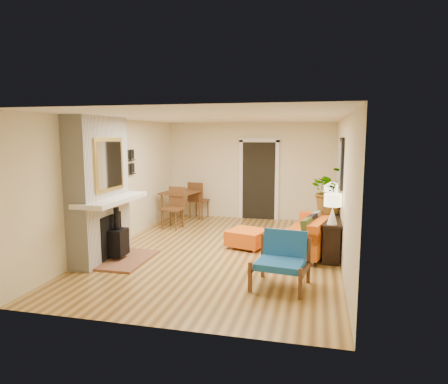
{
  "coord_description": "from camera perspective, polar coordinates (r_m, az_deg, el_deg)",
  "views": [
    {
      "loc": [
        1.81,
        -7.41,
        2.27
      ],
      "look_at": [
        0.0,
        0.2,
        1.15
      ],
      "focal_mm": 32.0,
      "sensor_mm": 36.0,
      "label": 1
    }
  ],
  "objects": [
    {
      "name": "console_table",
      "position": [
        8.03,
        14.97,
        -4.31
      ],
      "size": [
        0.34,
        1.85,
        0.72
      ],
      "color": "black",
      "rests_on": "ground"
    },
    {
      "name": "room_shell",
      "position": [
        10.17,
        6.51,
        2.29
      ],
      "size": [
        6.5,
        6.5,
        6.5
      ],
      "color": "tan",
      "rests_on": "ground"
    },
    {
      "name": "ottoman",
      "position": [
        8.18,
        3.33,
        -6.47
      ],
      "size": [
        0.88,
        0.88,
        0.36
      ],
      "color": "silver",
      "rests_on": "ground"
    },
    {
      "name": "houseplant",
      "position": [
        8.15,
        15.02,
        0.27
      ],
      "size": [
        1.04,
        0.97,
        0.94
      ],
      "primitive_type": "imported",
      "rotation": [
        0.0,
        0.0,
        0.34
      ],
      "color": "#1E5919",
      "rests_on": "console_table"
    },
    {
      "name": "lamp_near",
      "position": [
        7.18,
        15.26,
        -1.83
      ],
      "size": [
        0.3,
        0.3,
        0.54
      ],
      "color": "white",
      "rests_on": "console_table"
    },
    {
      "name": "fireplace",
      "position": [
        7.53,
        -17.19,
        -0.08
      ],
      "size": [
        1.09,
        1.68,
        2.6
      ],
      "color": "white",
      "rests_on": "ground"
    },
    {
      "name": "blue_chair",
      "position": [
        6.19,
        8.31,
        -9.13
      ],
      "size": [
        0.88,
        0.87,
        0.82
      ],
      "color": "brown",
      "rests_on": "ground"
    },
    {
      "name": "dining_table",
      "position": [
        10.41,
        -5.75,
        -0.8
      ],
      "size": [
        1.01,
        1.91,
        1.0
      ],
      "color": "brown",
      "rests_on": "ground"
    },
    {
      "name": "sofa",
      "position": [
        8.09,
        12.46,
        -5.76
      ],
      "size": [
        1.34,
        2.19,
        0.8
      ],
      "color": "silver",
      "rests_on": "ground"
    },
    {
      "name": "lamp_far",
      "position": [
        8.7,
        14.96,
        -0.11
      ],
      "size": [
        0.3,
        0.3,
        0.54
      ],
      "color": "white",
      "rests_on": "console_table"
    }
  ]
}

